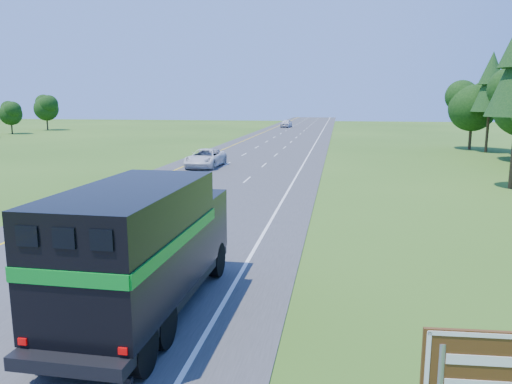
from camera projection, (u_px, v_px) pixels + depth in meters
road at (251, 161)px, 51.03m from camera, size 15.00×260.00×0.04m
lane_markings at (251, 161)px, 51.02m from camera, size 11.15×260.00×0.01m
horse_truck at (143, 246)px, 14.13m from camera, size 2.94×8.90×3.92m
white_suv at (205, 158)px, 46.29m from camera, size 2.99×6.11×1.67m
far_car at (286, 123)px, 112.51m from camera, size 2.47×5.34×1.77m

